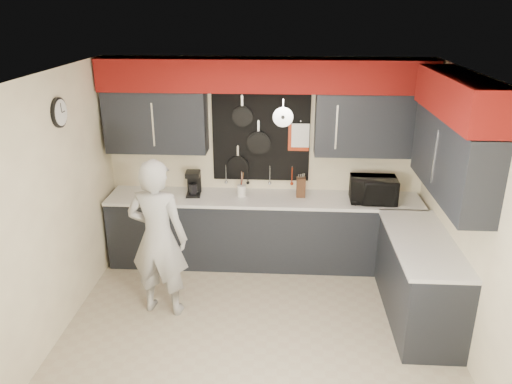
# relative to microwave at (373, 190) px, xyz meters

# --- Properties ---
(ground) EXTENTS (4.00, 4.00, 0.00)m
(ground) POSITION_rel_microwave_xyz_m (-1.33, -1.38, -1.07)
(ground) COLOR tan
(ground) RESTS_ON ground
(back_wall_assembly) EXTENTS (4.00, 0.36, 2.60)m
(back_wall_assembly) POSITION_rel_microwave_xyz_m (-1.32, 0.22, 0.94)
(back_wall_assembly) COLOR #F5E9BD
(back_wall_assembly) RESTS_ON ground
(right_wall_assembly) EXTENTS (0.36, 3.50, 2.60)m
(right_wall_assembly) POSITION_rel_microwave_xyz_m (0.52, -1.12, 0.87)
(right_wall_assembly) COLOR #F5E9BD
(right_wall_assembly) RESTS_ON ground
(left_wall_assembly) EXTENTS (0.05, 3.50, 2.60)m
(left_wall_assembly) POSITION_rel_microwave_xyz_m (-3.33, -1.37, 0.26)
(left_wall_assembly) COLOR #F5E9BD
(left_wall_assembly) RESTS_ON ground
(base_cabinets) EXTENTS (3.95, 2.20, 0.92)m
(base_cabinets) POSITION_rel_microwave_xyz_m (-0.84, -0.25, -0.61)
(base_cabinets) COLOR black
(base_cabinets) RESTS_ON ground
(microwave) EXTENTS (0.56, 0.38, 0.30)m
(microwave) POSITION_rel_microwave_xyz_m (0.00, 0.00, 0.00)
(microwave) COLOR black
(microwave) RESTS_ON base_cabinets
(knife_block) EXTENTS (0.11, 0.11, 0.24)m
(knife_block) POSITION_rel_microwave_xyz_m (-0.87, 0.11, -0.03)
(knife_block) COLOR #3B2212
(knife_block) RESTS_ON base_cabinets
(utensil_crock) EXTENTS (0.11, 0.11, 0.14)m
(utensil_crock) POSITION_rel_microwave_xyz_m (-1.61, 0.09, -0.08)
(utensil_crock) COLOR silver
(utensil_crock) RESTS_ON base_cabinets
(coffee_maker) EXTENTS (0.19, 0.22, 0.31)m
(coffee_maker) POSITION_rel_microwave_xyz_m (-2.21, 0.09, 0.01)
(coffee_maker) COLOR black
(coffee_maker) RESTS_ON base_cabinets
(person) EXTENTS (0.69, 0.50, 1.75)m
(person) POSITION_rel_microwave_xyz_m (-2.39, -1.07, -0.20)
(person) COLOR #B0B0AD
(person) RESTS_ON ground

